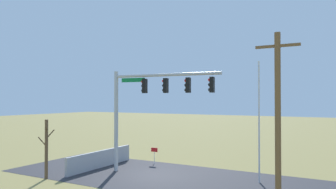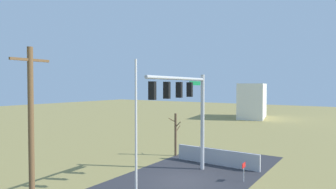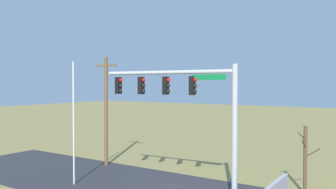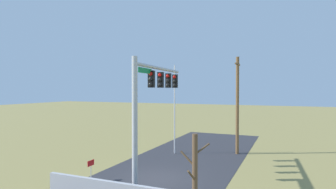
{
  "view_description": "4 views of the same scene",
  "coord_description": "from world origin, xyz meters",
  "px_view_note": "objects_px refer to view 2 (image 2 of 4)",
  "views": [
    {
      "loc": [
        -10.75,
        17.65,
        4.95
      ],
      "look_at": [
        -1.0,
        -0.07,
        5.28
      ],
      "focal_mm": 33.81,
      "sensor_mm": 36.0,
      "label": 1
    },
    {
      "loc": [
        -15.95,
        -9.59,
        6.12
      ],
      "look_at": [
        -1.08,
        0.39,
        5.57
      ],
      "focal_mm": 31.24,
      "sensor_mm": 36.0,
      "label": 2
    },
    {
      "loc": [
        9.53,
        -15.64,
        5.91
      ],
      "look_at": [
        -0.81,
        0.08,
        5.38
      ],
      "focal_mm": 37.39,
      "sensor_mm": 36.0,
      "label": 3
    },
    {
      "loc": [
        15.21,
        7.09,
        5.32
      ],
      "look_at": [
        -1.58,
        -0.07,
        4.95
      ],
      "focal_mm": 30.51,
      "sensor_mm": 36.0,
      "label": 4
    }
  ],
  "objects_px": {
    "signal_mast": "(188,102)",
    "utility_pole": "(31,129)",
    "open_sign": "(244,168)",
    "bare_tree": "(176,134)",
    "distant_building": "(252,101)",
    "flagpole": "(136,144)"
  },
  "relations": [
    {
      "from": "flagpole",
      "to": "distant_building",
      "type": "distance_m",
      "value": 46.34
    },
    {
      "from": "flagpole",
      "to": "bare_tree",
      "type": "distance_m",
      "value": 13.2
    },
    {
      "from": "utility_pole",
      "to": "bare_tree",
      "type": "distance_m",
      "value": 13.95
    },
    {
      "from": "signal_mast",
      "to": "utility_pole",
      "type": "relative_size",
      "value": 0.96
    },
    {
      "from": "bare_tree",
      "to": "open_sign",
      "type": "xyz_separation_m",
      "value": [
        -3.45,
        -7.32,
        -1.0
      ]
    },
    {
      "from": "utility_pole",
      "to": "distant_building",
      "type": "relative_size",
      "value": 0.8
    },
    {
      "from": "utility_pole",
      "to": "open_sign",
      "type": "height_order",
      "value": "utility_pole"
    },
    {
      "from": "signal_mast",
      "to": "bare_tree",
      "type": "relative_size",
      "value": 2.06
    },
    {
      "from": "signal_mast",
      "to": "flagpole",
      "type": "relative_size",
      "value": 1.05
    },
    {
      "from": "flagpole",
      "to": "bare_tree",
      "type": "xyz_separation_m",
      "value": [
        11.87,
        5.52,
        -1.72
      ]
    },
    {
      "from": "flagpole",
      "to": "signal_mast",
      "type": "bearing_deg",
      "value": 11.67
    },
    {
      "from": "signal_mast",
      "to": "flagpole",
      "type": "xyz_separation_m",
      "value": [
        -6.99,
        -1.44,
        -1.41
      ]
    },
    {
      "from": "signal_mast",
      "to": "bare_tree",
      "type": "distance_m",
      "value": 7.08
    },
    {
      "from": "distant_building",
      "to": "signal_mast",
      "type": "bearing_deg",
      "value": -179.7
    },
    {
      "from": "signal_mast",
      "to": "open_sign",
      "type": "relative_size",
      "value": 6.23
    },
    {
      "from": "open_sign",
      "to": "flagpole",
      "type": "bearing_deg",
      "value": 167.92
    },
    {
      "from": "signal_mast",
      "to": "distant_building",
      "type": "xyz_separation_m",
      "value": [
        38.37,
        8.02,
        -1.79
      ]
    },
    {
      "from": "distant_building",
      "to": "bare_tree",
      "type": "bearing_deg",
      "value": 175.22
    },
    {
      "from": "flagpole",
      "to": "bare_tree",
      "type": "height_order",
      "value": "flagpole"
    },
    {
      "from": "utility_pole",
      "to": "bare_tree",
      "type": "xyz_separation_m",
      "value": [
        13.75,
        0.77,
        -2.21
      ]
    },
    {
      "from": "signal_mast",
      "to": "bare_tree",
      "type": "bearing_deg",
      "value": 39.87
    },
    {
      "from": "utility_pole",
      "to": "open_sign",
      "type": "bearing_deg",
      "value": -32.43
    }
  ]
}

